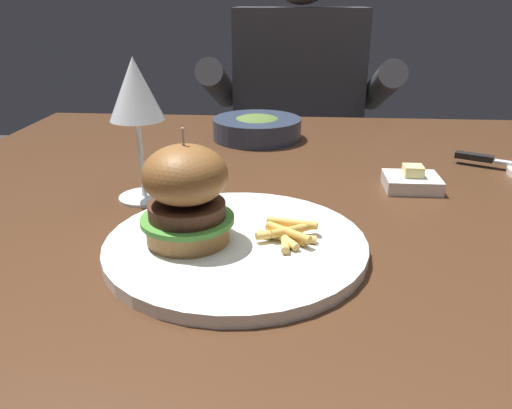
# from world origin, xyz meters

# --- Properties ---
(dining_table) EXTENTS (1.10, 0.96, 0.74)m
(dining_table) POSITION_xyz_m (0.00, 0.00, 0.65)
(dining_table) COLOR #472B19
(dining_table) RESTS_ON ground
(main_plate) EXTENTS (0.29, 0.29, 0.01)m
(main_plate) POSITION_xyz_m (-0.03, -0.21, 0.75)
(main_plate) COLOR white
(main_plate) RESTS_ON dining_table
(burger_sandwich) EXTENTS (0.10, 0.10, 0.13)m
(burger_sandwich) POSITION_xyz_m (-0.08, -0.22, 0.81)
(burger_sandwich) COLOR #9E6B38
(burger_sandwich) RESTS_ON main_plate
(fries_pile) EXTENTS (0.07, 0.06, 0.02)m
(fries_pile) POSITION_xyz_m (0.03, -0.21, 0.76)
(fries_pile) COLOR #EABC5B
(fries_pile) RESTS_ON main_plate
(wine_glass) EXTENTS (0.07, 0.07, 0.19)m
(wine_glass) POSITION_xyz_m (-0.17, -0.07, 0.88)
(wine_glass) COLOR silver
(wine_glass) RESTS_ON dining_table
(butter_dish) EXTENTS (0.08, 0.07, 0.04)m
(butter_dish) POSITION_xyz_m (0.21, 0.00, 0.75)
(butter_dish) COLOR white
(butter_dish) RESTS_ON dining_table
(soup_bowl) EXTENTS (0.18, 0.18, 0.05)m
(soup_bowl) POSITION_xyz_m (-0.04, 0.27, 0.76)
(soup_bowl) COLOR #2D384C
(soup_bowl) RESTS_ON dining_table
(diner_person) EXTENTS (0.51, 0.36, 1.18)m
(diner_person) POSITION_xyz_m (0.05, 0.76, 0.56)
(diner_person) COLOR #282833
(diner_person) RESTS_ON ground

